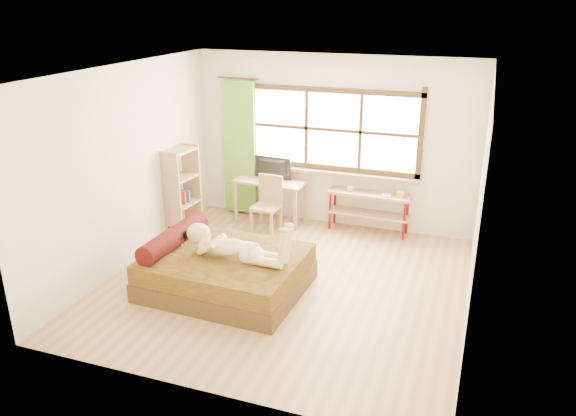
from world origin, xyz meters
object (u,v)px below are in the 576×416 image
at_px(pipe_shelf, 370,203).
at_px(bookshelf, 182,190).
at_px(bed, 223,270).
at_px(woman, 234,237).
at_px(chair, 268,201).
at_px(kitten, 178,236).
at_px(desk, 270,186).

distance_m(pipe_shelf, bookshelf, 2.92).
height_order(bed, bookshelf, bookshelf).
relative_size(woman, chair, 1.49).
distance_m(kitten, bookshelf, 1.54).
relative_size(pipe_shelf, bookshelf, 0.95).
bearing_deg(bookshelf, kitten, -57.12).
xyz_separation_m(desk, bookshelf, (-1.13, -0.86, 0.07)).
bearing_deg(bed, pipe_shelf, 63.37).
height_order(bed, kitten, bed).
height_order(kitten, pipe_shelf, pipe_shelf).
height_order(woman, desk, woman).
bearing_deg(kitten, desk, 81.79).
height_order(woman, kitten, woman).
distance_m(bed, bookshelf, 2.06).
bearing_deg(bookshelf, bed, -41.24).
relative_size(bed, chair, 2.20).
distance_m(bed, chair, 1.97).
bearing_deg(desk, pipe_shelf, 8.16).
xyz_separation_m(chair, bookshelf, (-1.24, -0.49, 0.19)).
bearing_deg(chair, bed, -81.72).
bearing_deg(bed, chair, 96.80).
xyz_separation_m(desk, chair, (0.11, -0.37, -0.12)).
xyz_separation_m(kitten, pipe_shelf, (2.03, 2.34, -0.12)).
bearing_deg(bookshelf, pipe_shelf, 24.98).
bearing_deg(chair, desk, 109.93).
height_order(woman, pipe_shelf, woman).
xyz_separation_m(bed, kitten, (-0.67, 0.10, 0.33)).
xyz_separation_m(kitten, chair, (0.52, 1.86, -0.09)).
height_order(bed, pipe_shelf, pipe_shelf).
xyz_separation_m(woman, pipe_shelf, (1.16, 2.49, -0.29)).
bearing_deg(kitten, chair, 76.68).
bearing_deg(pipe_shelf, woman, -112.88).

